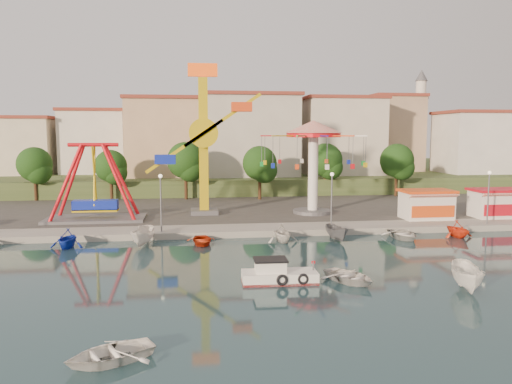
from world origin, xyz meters
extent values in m
plane|color=#143239|center=(0.00, 0.00, 0.00)|extent=(200.00, 200.00, 0.00)
cube|color=#9E998E|center=(0.00, 62.00, 0.30)|extent=(200.00, 100.00, 0.60)
cube|color=#4C4944|center=(0.00, 30.00, 0.60)|extent=(90.00, 28.00, 0.01)
cube|color=#384C26|center=(0.00, 67.00, 1.50)|extent=(200.00, 60.00, 3.00)
cube|color=#59595E|center=(-15.12, 20.05, 0.75)|extent=(10.00, 5.00, 0.30)
cube|color=#1326AC|center=(-15.12, 20.05, 2.20)|extent=(4.50, 1.40, 1.00)
cylinder|color=red|center=(-15.12, 20.05, 8.40)|extent=(5.00, 0.40, 0.40)
cube|color=#59595E|center=(-3.85, 22.80, 0.85)|extent=(3.00, 3.00, 0.50)
cube|color=gold|center=(-3.85, 22.80, 8.10)|extent=(1.00, 1.00, 15.00)
cube|color=#FF500E|center=(-3.85, 22.80, 16.40)|extent=(3.20, 0.50, 1.40)
cylinder|color=gold|center=(-3.85, 22.00, 9.60)|extent=(3.20, 0.50, 3.20)
cube|color=gold|center=(-1.78, 21.80, 11.00)|extent=(8.47, 0.35, 5.91)
cube|color=red|center=(0.29, 21.80, 12.41)|extent=(2.20, 1.20, 1.00)
cylinder|color=#59595E|center=(8.28, 21.60, 0.80)|extent=(4.40, 4.40, 0.40)
cylinder|color=white|center=(8.28, 21.60, 5.10)|extent=(1.10, 1.10, 9.00)
cylinder|color=red|center=(8.28, 21.60, 9.40)|extent=(6.00, 6.00, 0.50)
cone|color=red|center=(8.28, 21.60, 10.30)|extent=(6.40, 6.40, 1.40)
cube|color=white|center=(19.28, 16.50, 2.00)|extent=(5.00, 3.00, 2.80)
cube|color=#D64513|center=(19.28, 16.50, 3.55)|extent=(5.40, 3.40, 0.25)
cube|color=red|center=(19.28, 14.80, 3.20)|extent=(5.00, 0.77, 0.43)
cube|color=white|center=(27.17, 16.50, 2.00)|extent=(5.00, 3.00, 2.80)
cube|color=#B30E1B|center=(27.17, 16.50, 3.55)|extent=(5.40, 3.40, 0.25)
cube|color=red|center=(27.17, 14.80, 3.20)|extent=(5.00, 0.77, 0.43)
cylinder|color=#59595E|center=(-8.00, 13.00, 3.10)|extent=(0.14, 0.14, 5.00)
cylinder|color=#59595E|center=(8.00, 13.00, 3.10)|extent=(0.14, 0.14, 5.00)
cylinder|color=#59595E|center=(24.00, 13.00, 3.10)|extent=(0.14, 0.14, 5.00)
cylinder|color=#382314|center=(-26.00, 36.98, 2.40)|extent=(0.44, 0.44, 3.60)
sphere|color=black|center=(-26.00, 36.98, 5.49)|extent=(4.60, 4.60, 4.60)
cylinder|color=#382314|center=(-16.00, 36.24, 2.30)|extent=(0.44, 0.44, 3.40)
sphere|color=black|center=(-16.00, 36.24, 5.22)|extent=(4.35, 4.35, 4.35)
cylinder|color=#382314|center=(-6.00, 35.81, 2.56)|extent=(0.44, 0.44, 3.92)
sphere|color=black|center=(-6.00, 35.81, 5.94)|extent=(5.02, 5.02, 5.02)
cylinder|color=#382314|center=(4.00, 34.36, 2.43)|extent=(0.44, 0.44, 3.66)
sphere|color=black|center=(4.00, 34.36, 5.58)|extent=(4.68, 4.68, 4.68)
cylinder|color=#382314|center=(14.00, 37.35, 2.50)|extent=(0.44, 0.44, 3.80)
sphere|color=black|center=(14.00, 37.35, 5.77)|extent=(4.86, 4.86, 4.86)
cylinder|color=#382314|center=(24.00, 35.54, 2.49)|extent=(0.44, 0.44, 3.77)
sphere|color=black|center=(24.00, 35.54, 5.73)|extent=(4.83, 4.83, 4.83)
cube|color=beige|center=(-33.37, 46.06, 8.93)|extent=(9.26, 9.53, 11.87)
cube|color=silver|center=(-21.33, 51.38, 7.32)|extent=(12.33, 9.01, 8.63)
cube|color=tan|center=(-8.19, 51.96, 8.62)|extent=(11.95, 9.28, 11.23)
cube|color=beige|center=(5.60, 48.80, 7.60)|extent=(12.59, 10.50, 9.20)
cube|color=beige|center=(19.07, 52.20, 7.62)|extent=(10.75, 9.23, 9.24)
cube|color=tan|center=(32.37, 50.33, 8.61)|extent=(12.77, 10.96, 11.21)
cube|color=silver|center=(44.15, 48.77, 9.18)|extent=(8.23, 8.98, 12.36)
cylinder|color=silver|center=(36.00, 54.00, 11.00)|extent=(1.80, 1.80, 16.00)
cylinder|color=#59595E|center=(36.00, 54.00, 16.00)|extent=(2.80, 2.80, 0.30)
cone|color=#59595E|center=(36.00, 54.00, 20.00)|extent=(2.20, 2.20, 2.00)
cube|color=white|center=(0.33, -2.03, 0.29)|extent=(4.87, 1.98, 0.87)
cube|color=red|center=(0.33, -2.03, 0.08)|extent=(4.87, 1.98, 0.15)
cube|color=white|center=(-0.25, -1.94, 1.01)|extent=(1.97, 1.50, 0.87)
cube|color=black|center=(-0.25, -1.94, 1.49)|extent=(2.17, 1.70, 0.12)
torus|color=black|center=(0.33, -2.99, 0.43)|extent=(0.74, 0.22, 0.73)
torus|color=black|center=(1.67, -2.95, 0.43)|extent=(0.74, 0.22, 0.73)
imported|color=silver|center=(4.79, -2.59, 0.39)|extent=(4.22, 4.63, 0.78)
imported|color=white|center=(-8.66, -12.25, 0.38)|extent=(4.47, 3.98, 0.76)
imported|color=white|center=(11.37, -5.16, 0.83)|extent=(2.91, 4.57, 1.65)
imported|color=#132BAD|center=(-15.56, 9.80, 0.83)|extent=(3.10, 3.47, 1.66)
imported|color=silver|center=(-9.35, 9.80, 0.82)|extent=(2.25, 4.44, 1.64)
imported|color=red|center=(-4.40, 9.80, 0.36)|extent=(2.67, 3.61, 0.72)
imported|color=silver|center=(2.65, 9.80, 0.82)|extent=(3.33, 3.65, 1.64)
imported|color=slate|center=(7.62, 9.80, 0.71)|extent=(1.80, 3.81, 1.42)
imported|color=silver|center=(13.82, 9.80, 0.43)|extent=(3.28, 4.36, 0.86)
imported|color=red|center=(19.09, 9.80, 0.81)|extent=(3.15, 3.49, 1.61)
camera|label=1|loc=(-5.14, -32.72, 9.45)|focal=35.00mm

